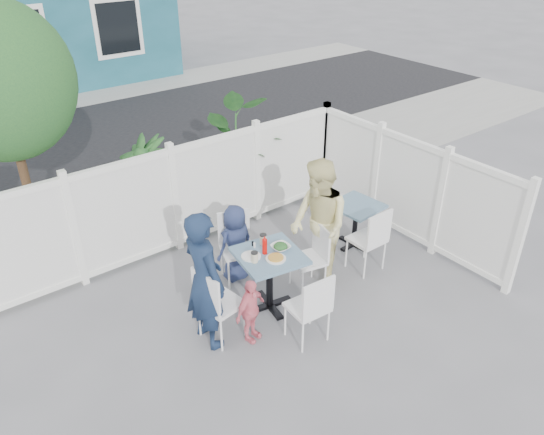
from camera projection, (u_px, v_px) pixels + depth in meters
ground at (271, 338)px, 6.28m from camera, size 80.00×80.00×0.00m
near_sidewalk at (134, 213)px, 8.89m from camera, size 24.00×2.60×0.01m
street at (60, 146)px, 11.42m from camera, size 24.00×5.00×0.01m
far_sidewalk at (19, 109)px, 13.55m from camera, size 24.00×1.60×0.01m
fence_back at (175, 201)px, 7.59m from camera, size 5.86×0.08×1.60m
fence_right at (406, 191)px, 7.89m from camera, size 0.08×3.66×1.60m
tree at (0, 83)px, 6.40m from camera, size 1.80×1.62×3.59m
potted_shrub_a at (146, 187)px, 8.02m from camera, size 1.00×1.00×1.55m
potted_shrub_b at (233, 158)px, 8.70m from camera, size 1.62×1.79×1.75m
main_table at (269, 266)px, 6.47m from camera, size 0.88×0.88×0.80m
spare_table at (356, 214)px, 7.77m from camera, size 0.71×0.71×0.70m
chair_left at (215, 300)px, 5.99m from camera, size 0.50×0.51×0.99m
chair_right at (314, 253)px, 6.90m from camera, size 0.48×0.49×0.91m
chair_back at (236, 241)px, 7.09m from camera, size 0.55×0.54×0.96m
chair_near at (312, 305)px, 5.96m from camera, size 0.46×0.44×0.94m
chair_spare at (372, 236)px, 7.19m from camera, size 0.44×0.43×0.97m
man at (205, 280)px, 5.85m from camera, size 0.43×0.63×1.71m
woman at (319, 225)px, 6.84m from camera, size 0.87×1.00×1.76m
boy at (236, 243)px, 7.07m from camera, size 0.57×0.40×1.10m
toddler at (250, 311)px, 6.07m from camera, size 0.53×0.34×0.83m
plate_main at (276, 259)px, 6.29m from camera, size 0.25×0.25×0.02m
plate_side at (251, 256)px, 6.33m from camera, size 0.24×0.24×0.02m
salad_bowl at (281, 247)px, 6.46m from camera, size 0.23×0.23×0.06m
coffee_cup_a at (255, 257)px, 6.21m from camera, size 0.08×0.08×0.12m
coffee_cup_b at (263, 240)px, 6.55m from camera, size 0.08×0.08×0.13m
ketchup_bottle at (265, 247)px, 6.35m from camera, size 0.06×0.06×0.20m
salt_shaker at (254, 245)px, 6.50m from camera, size 0.03×0.03×0.06m
pepper_shaker at (253, 244)px, 6.53m from camera, size 0.03×0.03×0.06m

